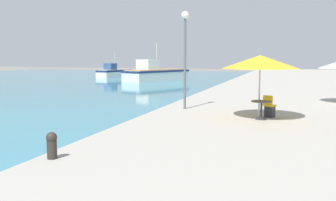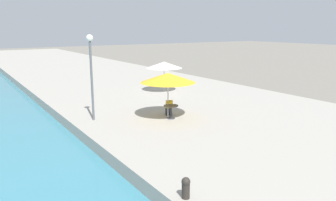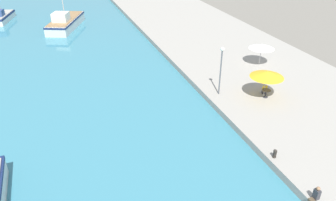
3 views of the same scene
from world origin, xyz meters
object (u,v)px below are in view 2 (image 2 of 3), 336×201
object	(u,v)px
cafe_umbrella_pink	(168,78)
cafe_chair_left	(169,110)
cafe_umbrella_white	(164,65)
cafe_table	(171,109)
mooring_bollard	(186,187)
lamppost	(91,63)

from	to	relation	value
cafe_umbrella_pink	cafe_chair_left	bearing A→B (deg)	53.39
cafe_umbrella_white	cafe_table	distance (m)	7.90
mooring_bollard	lamppost	bearing A→B (deg)	85.36
cafe_umbrella_pink	cafe_umbrella_white	distance (m)	7.67
cafe_table	mooring_bollard	xyz separation A→B (m)	(-4.44, -7.42, -0.18)
cafe_umbrella_pink	mooring_bollard	xyz separation A→B (m)	(-4.34, -7.56, -1.91)
cafe_umbrella_white	cafe_chair_left	bearing A→B (deg)	-120.51
cafe_umbrella_pink	mooring_bollard	size ratio (longest dim) A/B	4.57
cafe_umbrella_white	lamppost	bearing A→B (deg)	-148.25
cafe_umbrella_white	mooring_bollard	distance (m)	16.48
cafe_umbrella_pink	lamppost	size ratio (longest dim) A/B	0.66
cafe_umbrella_pink	cafe_chair_left	xyz separation A→B (m)	(0.39, 0.52, -1.94)
lamppost	cafe_umbrella_pink	bearing A→B (deg)	-28.25
cafe_table	lamppost	world-z (taller)	lamppost
lamppost	cafe_table	bearing A→B (deg)	-29.26
mooring_bollard	cafe_umbrella_white	bearing A→B (deg)	59.59
cafe_umbrella_white	mooring_bollard	world-z (taller)	cafe_umbrella_white
cafe_umbrella_white	cafe_table	bearing A→B (deg)	-119.84
cafe_table	lamppost	bearing A→B (deg)	150.74
cafe_umbrella_pink	cafe_table	xyz separation A→B (m)	(0.10, -0.14, -1.73)
cafe_table	lamppost	size ratio (longest dim) A/B	0.18
cafe_umbrella_white	mooring_bollard	size ratio (longest dim) A/B	4.24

